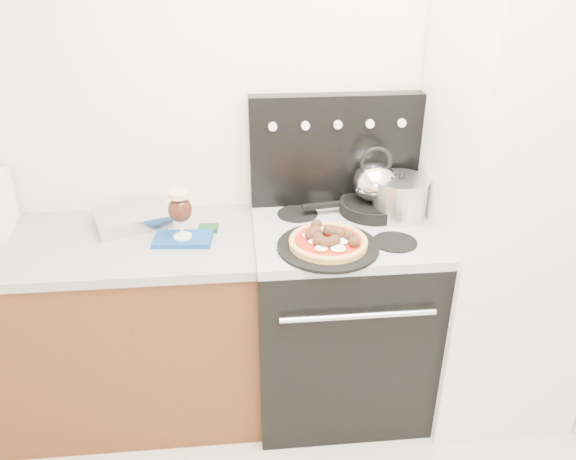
{
  "coord_description": "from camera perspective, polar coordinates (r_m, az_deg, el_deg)",
  "views": [
    {
      "loc": [
        -0.36,
        -0.91,
        1.99
      ],
      "look_at": [
        -0.17,
        1.05,
        0.99
      ],
      "focal_mm": 35.0,
      "sensor_mm": 36.0,
      "label": 1
    }
  ],
  "objects": [
    {
      "name": "foil_sheet",
      "position": [
        2.52,
        -15.53,
        1.14
      ],
      "size": [
        0.36,
        0.31,
        0.06
      ],
      "primitive_type": "cube",
      "rotation": [
        0.0,
        0.0,
        0.35
      ],
      "color": "white",
      "rests_on": "countertop"
    },
    {
      "name": "stove_body",
      "position": [
        2.63,
        5.2,
        -9.12
      ],
      "size": [
        0.76,
        0.65,
        0.88
      ],
      "primitive_type": "cube",
      "color": "black",
      "rests_on": "ground"
    },
    {
      "name": "fridge",
      "position": [
        2.57,
        21.32,
        1.24
      ],
      "size": [
        0.64,
        0.68,
        1.9
      ],
      "primitive_type": "cube",
      "color": "silver",
      "rests_on": "ground"
    },
    {
      "name": "oven_mitt",
      "position": [
        2.34,
        -10.63,
        -0.92
      ],
      "size": [
        0.25,
        0.16,
        0.02
      ],
      "primitive_type": "cube",
      "rotation": [
        0.0,
        0.0,
        -0.09
      ],
      "color": "navy",
      "rests_on": "countertop"
    },
    {
      "name": "room_shell",
      "position": [
        1.46,
        9.55,
        -3.95
      ],
      "size": [
        3.52,
        3.01,
        2.52
      ],
      "color": "beige",
      "rests_on": "ground"
    },
    {
      "name": "pizza_pan",
      "position": [
        2.22,
        4.09,
        -1.69
      ],
      "size": [
        0.51,
        0.51,
        0.01
      ],
      "primitive_type": "cylinder",
      "rotation": [
        0.0,
        0.0,
        0.33
      ],
      "color": "black",
      "rests_on": "cooktop"
    },
    {
      "name": "stock_pot",
      "position": [
        2.48,
        11.27,
        3.14
      ],
      "size": [
        0.23,
        0.23,
        0.17
      ],
      "primitive_type": "cylinder",
      "rotation": [
        0.0,
        0.0,
        0.0
      ],
      "color": "silver",
      "rests_on": "cooktop"
    },
    {
      "name": "beer_glass",
      "position": [
        2.29,
        -10.87,
        1.58
      ],
      "size": [
        0.11,
        0.11,
        0.21
      ],
      "primitive_type": null,
      "rotation": [
        0.0,
        0.0,
        -0.16
      ],
      "color": "black",
      "rests_on": "oven_mitt"
    },
    {
      "name": "cooktop",
      "position": [
        2.39,
        5.66,
        -0.2
      ],
      "size": [
        0.76,
        0.65,
        0.04
      ],
      "primitive_type": "cube",
      "color": "#ADADB2",
      "rests_on": "stove_body"
    },
    {
      "name": "countertop",
      "position": [
        2.47,
        -20.5,
        -1.47
      ],
      "size": [
        1.48,
        0.63,
        0.04
      ],
      "primitive_type": "cube",
      "color": "#959595",
      "rests_on": "base_cabinet"
    },
    {
      "name": "tea_kettle",
      "position": [
        2.48,
        8.82,
        5.14
      ],
      "size": [
        0.21,
        0.21,
        0.21
      ],
      "primitive_type": null,
      "rotation": [
        0.0,
        0.0,
        0.1
      ],
      "color": "white",
      "rests_on": "skillet"
    },
    {
      "name": "skillet",
      "position": [
        2.53,
        8.61,
        2.37
      ],
      "size": [
        0.34,
        0.34,
        0.05
      ],
      "primitive_type": "cylinder",
      "rotation": [
        0.0,
        0.0,
        0.15
      ],
      "color": "black",
      "rests_on": "cooktop"
    },
    {
      "name": "backguard",
      "position": [
        2.53,
        4.79,
        8.09
      ],
      "size": [
        0.76,
        0.08,
        0.5
      ],
      "primitive_type": "cube",
      "color": "black",
      "rests_on": "cooktop"
    },
    {
      "name": "pizza",
      "position": [
        2.2,
        4.11,
        -1.04
      ],
      "size": [
        0.33,
        0.33,
        0.04
      ],
      "primitive_type": null,
      "rotation": [
        0.0,
        0.0,
        0.09
      ],
      "color": "#E2C16E",
      "rests_on": "pizza_pan"
    },
    {
      "name": "base_cabinet",
      "position": [
        2.71,
        -18.96,
        -9.86
      ],
      "size": [
        1.45,
        0.6,
        0.86
      ],
      "primitive_type": "cube",
      "color": "#592C17",
      "rests_on": "ground"
    }
  ]
}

